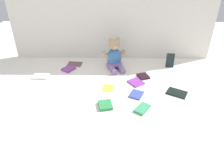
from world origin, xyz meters
The scene contains 14 objects.
ground_plane centered at (0.00, 0.00, 0.00)m, with size 3.20×3.20×0.00m, color silver.
backdrop_drape centered at (0.00, 0.40, 0.39)m, with size 1.78×0.03×0.78m, color white.
teddy_bear centered at (0.02, 0.20, 0.10)m, with size 0.22×0.22×0.27m.
book_case_0 centered at (0.50, 0.22, 0.06)m, with size 0.07×0.02×0.12m, color #192529.
book_case_1 centered at (0.20, -0.37, 0.01)m, with size 0.07×0.11×0.02m, color #3B9D68.
book_case_2 centered at (-0.02, -0.13, 0.00)m, with size 0.08×0.09×0.01m, color yellow.
book_case_3 centered at (-0.56, 0.03, 0.01)m, with size 0.09×0.12×0.01m, color white.
book_case_4 centered at (0.19, -0.05, 0.01)m, with size 0.09×0.11×0.01m, color purple.
book_case_5 centered at (-0.37, 0.15, 0.01)m, with size 0.09×0.10×0.01m, color #873A92.
book_case_6 centered at (-0.03, -0.34, 0.01)m, with size 0.08×0.09×0.02m, color #30934D.
book_case_7 centered at (0.18, -0.21, 0.01)m, with size 0.08×0.10×0.01m, color #3C51BA.
book_case_8 centered at (0.25, 0.04, 0.01)m, with size 0.08×0.09×0.01m, color black.
book_case_9 centered at (0.46, -0.19, 0.01)m, with size 0.09×0.13×0.01m, color black.
book_case_10 centered at (-0.33, 0.25, 0.00)m, with size 0.09×0.13×0.01m, color brown.
Camera 1 is at (0.02, -1.40, 0.85)m, focal length 33.50 mm.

